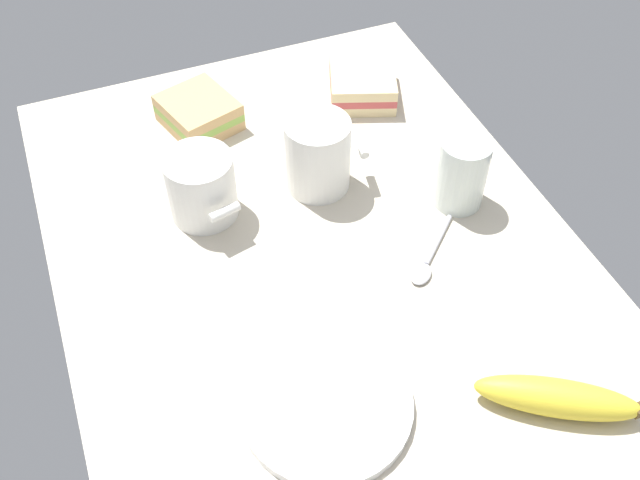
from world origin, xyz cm
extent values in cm
cube|color=#BCB29E|center=(0.00, 0.00, 1.00)|extent=(90.00, 64.00, 2.00)
cylinder|color=white|center=(-19.94, 7.22, 2.60)|extent=(18.44, 18.44, 1.20)
cylinder|color=white|center=(12.29, -4.55, 7.24)|extent=(8.70, 8.70, 10.48)
cylinder|color=black|center=(12.29, -4.55, 11.98)|extent=(7.66, 7.66, 0.40)
cylinder|color=white|center=(11.19, -10.36, 7.77)|extent=(4.07, 1.91, 1.20)
cylinder|color=white|center=(12.81, 11.26, 6.60)|extent=(8.87, 8.87, 9.20)
cylinder|color=tan|center=(12.81, 11.26, 10.70)|extent=(7.81, 7.81, 0.40)
cylinder|color=white|center=(6.94, 9.86, 7.06)|extent=(2.10, 4.16, 1.20)
cube|color=tan|center=(30.53, 7.02, 2.80)|extent=(12.60, 11.91, 1.60)
cube|color=#8CB24C|center=(30.53, 7.02, 4.20)|extent=(12.60, 11.91, 1.20)
cube|color=tan|center=(30.53, 7.02, 5.60)|extent=(12.60, 11.91, 1.60)
cube|color=beige|center=(28.05, -18.14, 2.80)|extent=(13.48, 12.84, 1.60)
cube|color=#C14C4C|center=(28.05, -18.14, 4.20)|extent=(13.48, 12.84, 1.20)
cube|color=beige|center=(28.05, -18.14, 5.60)|extent=(13.48, 12.84, 1.60)
cylinder|color=silver|center=(2.44, -20.71, 7.05)|extent=(6.66, 6.66, 10.09)
cylinder|color=white|center=(2.44, -20.71, 5.39)|extent=(6.00, 6.00, 6.77)
ellipsoid|color=yellow|center=(-28.83, -15.11, 4.06)|extent=(12.56, 16.81, 4.13)
cube|color=#4C3819|center=(-33.13, -22.06, 4.06)|extent=(1.20, 1.20, 1.20)
ellipsoid|color=silver|center=(-7.59, -10.27, 2.40)|extent=(4.20, 4.27, 0.80)
cylinder|color=silver|center=(-3.34, -14.88, 2.35)|extent=(6.57, 7.05, 0.70)
camera|label=1|loc=(-55.39, 22.04, 71.85)|focal=41.11mm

